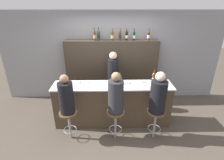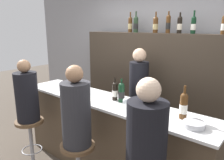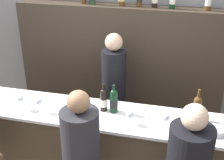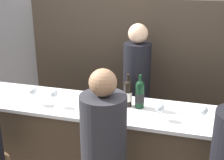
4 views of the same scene
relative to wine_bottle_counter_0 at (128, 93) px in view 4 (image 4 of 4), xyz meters
name	(u,v)px [view 4 (image 4 of 4)]	position (x,y,z in m)	size (l,w,h in m)	color
wall_back	(146,41)	(-0.07, 1.29, 0.15)	(6.40, 0.05, 2.60)	gray
bar_counter	(117,159)	(-0.07, -0.06, -0.63)	(2.77, 0.55, 1.03)	#473828
back_bar_cabinet	(142,77)	(-0.07, 1.06, -0.23)	(2.59, 0.28, 1.83)	#382D23
wine_bottle_counter_0	(128,93)	(0.00, 0.00, 0.00)	(0.07, 0.07, 0.29)	black
wine_bottle_counter_1	(140,94)	(0.10, 0.00, 0.00)	(0.08, 0.08, 0.29)	black
wine_glass_0	(33,91)	(-0.80, -0.17, -0.01)	(0.07, 0.07, 0.15)	silver
wine_glass_1	(54,94)	(-0.60, -0.17, -0.01)	(0.07, 0.07, 0.15)	silver
wine_glass_2	(160,108)	(0.29, -0.17, -0.03)	(0.07, 0.07, 0.13)	silver
wine_glass_3	(204,112)	(0.62, -0.17, -0.01)	(0.07, 0.07, 0.15)	silver
tasting_menu	(97,111)	(-0.22, -0.17, -0.12)	(0.21, 0.30, 0.00)	white
guest_seated_middle	(103,139)	(-0.02, -0.62, -0.09)	(0.31, 0.31, 0.88)	#28282D
bartender	(136,104)	(-0.05, 0.61, -0.38)	(0.28, 0.28, 1.63)	black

